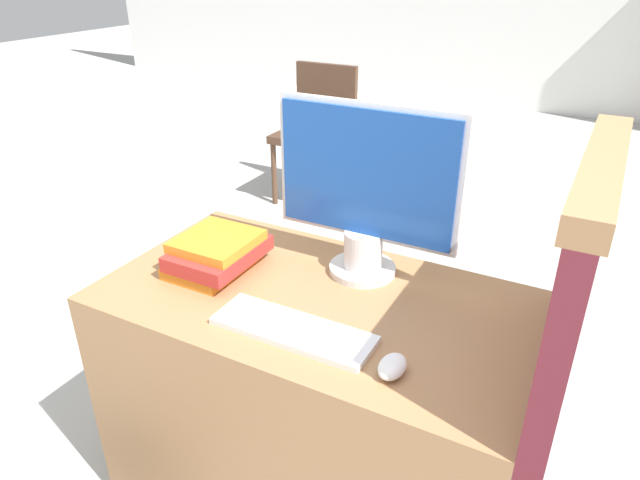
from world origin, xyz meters
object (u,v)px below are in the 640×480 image
Objects in this scene: mouse at (392,367)px; book_stack at (216,253)px; far_chair at (318,124)px; monitor at (366,193)px; keyboard at (293,330)px.

book_stack is at bearing 162.80° from mouse.
mouse is 0.10× the size of far_chair.
monitor is at bearing 122.56° from mouse.
monitor is at bearing -3.81° from far_chair.
keyboard is at bearing -8.11° from far_chair.
monitor reaches higher than mouse.
monitor is 0.45m from book_stack.
keyboard is at bearing 174.24° from mouse.
book_stack is (-0.60, 0.19, 0.03)m from mouse.
keyboard is 0.26m from mouse.
monitor is 1.94× the size of book_stack.
keyboard is at bearing -25.08° from book_stack.
mouse is at bearing -3.63° from far_chair.
mouse is at bearing -5.76° from keyboard.
book_stack is 0.29× the size of far_chair.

